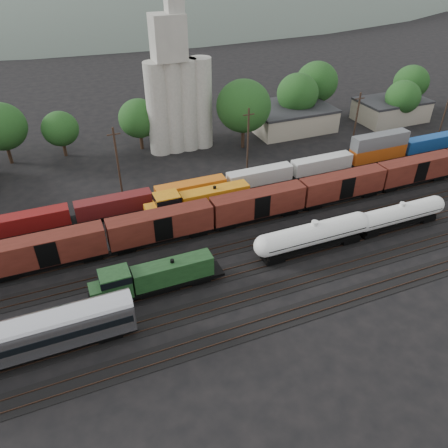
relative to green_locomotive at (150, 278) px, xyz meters
name	(u,v)px	position (x,y,z in m)	size (l,w,h in m)	color
ground	(236,247)	(13.69, 5.00, -2.54)	(600.00, 600.00, 0.00)	black
tracks	(236,247)	(13.69, 5.00, -2.49)	(180.00, 33.20, 0.20)	black
green_locomotive	(150,278)	(0.00, 0.00, 0.00)	(16.81, 2.97, 4.45)	black
tank_car_a	(313,235)	(23.22, 0.00, 0.27)	(18.14, 3.25, 4.75)	silver
tank_car_b	(400,214)	(38.45, 0.00, -0.01)	(16.20, 2.90, 4.25)	silver
passenger_coach	(13,340)	(-15.39, -5.00, 0.85)	(24.45, 3.01, 5.55)	silver
orange_locomotive	(196,202)	(11.22, 15.00, 0.10)	(18.58, 3.10, 4.65)	black
boxcar_string	(302,194)	(27.29, 10.00, 0.58)	(184.40, 2.90, 4.20)	black
container_wall	(131,199)	(2.04, 20.00, -0.15)	(160.00, 2.60, 5.80)	black
grain_silo	(178,95)	(16.97, 41.00, 8.72)	(13.40, 5.00, 29.00)	#A4A196
industrial_sheds	(197,136)	(20.32, 40.25, 0.02)	(119.38, 17.26, 5.10)	#9E937F
tree_band	(170,114)	(15.16, 41.62, 5.07)	(164.10, 23.76, 14.09)	black
utility_poles	(186,149)	(13.69, 27.00, 3.67)	(122.20, 0.36, 12.00)	black
distant_hills	(108,42)	(37.61, 265.00, -23.10)	(860.00, 286.00, 130.00)	#59665B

